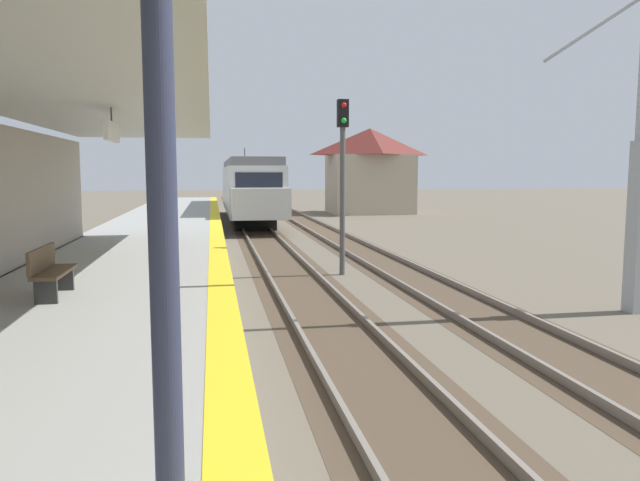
{
  "coord_description": "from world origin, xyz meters",
  "views": [
    {
      "loc": [
        -0.39,
        1.19,
        3.06
      ],
      "look_at": [
        1.12,
        9.63,
        2.1
      ],
      "focal_mm": 33.94,
      "sensor_mm": 36.0,
      "label": 1
    }
  ],
  "objects_px": {
    "catenary_pylon_far_side": "(632,147)",
    "distant_trackside_house": "(370,169)",
    "platform_bench": "(50,270)",
    "approaching_train": "(249,187)",
    "rail_signal_post": "(343,168)"
  },
  "relations": [
    {
      "from": "approaching_train",
      "to": "rail_signal_post",
      "type": "height_order",
      "value": "rail_signal_post"
    },
    {
      "from": "approaching_train",
      "to": "catenary_pylon_far_side",
      "type": "bearing_deg",
      "value": -76.21
    },
    {
      "from": "rail_signal_post",
      "to": "catenary_pylon_far_side",
      "type": "bearing_deg",
      "value": -49.82
    },
    {
      "from": "platform_bench",
      "to": "approaching_train",
      "type": "bearing_deg",
      "value": 79.44
    },
    {
      "from": "catenary_pylon_far_side",
      "to": "rail_signal_post",
      "type": "bearing_deg",
      "value": 130.18
    },
    {
      "from": "platform_bench",
      "to": "distant_trackside_house",
      "type": "bearing_deg",
      "value": 66.52
    },
    {
      "from": "approaching_train",
      "to": "distant_trackside_house",
      "type": "height_order",
      "value": "distant_trackside_house"
    },
    {
      "from": "approaching_train",
      "to": "rail_signal_post",
      "type": "distance_m",
      "value": 20.89
    },
    {
      "from": "approaching_train",
      "to": "platform_bench",
      "type": "height_order",
      "value": "approaching_train"
    },
    {
      "from": "catenary_pylon_far_side",
      "to": "distant_trackside_house",
      "type": "bearing_deg",
      "value": 84.86
    },
    {
      "from": "rail_signal_post",
      "to": "platform_bench",
      "type": "height_order",
      "value": "rail_signal_post"
    },
    {
      "from": "approaching_train",
      "to": "platform_bench",
      "type": "distance_m",
      "value": 27.84
    },
    {
      "from": "catenary_pylon_far_side",
      "to": "distant_trackside_house",
      "type": "xyz_separation_m",
      "value": [
        2.98,
        33.12,
        -0.27
      ]
    },
    {
      "from": "platform_bench",
      "to": "catenary_pylon_far_side",
      "type": "bearing_deg",
      "value": 2.93
    },
    {
      "from": "rail_signal_post",
      "to": "platform_bench",
      "type": "bearing_deg",
      "value": -135.38
    }
  ]
}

